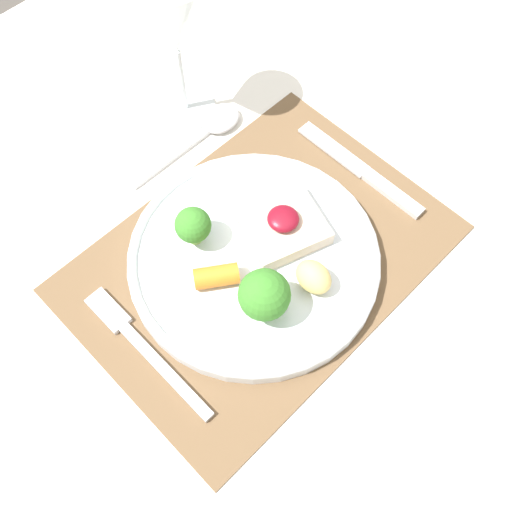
{
  "coord_description": "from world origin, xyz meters",
  "views": [
    {
      "loc": [
        -0.23,
        -0.23,
        1.36
      ],
      "look_at": [
        -0.01,
        -0.0,
        0.78
      ],
      "focal_mm": 42.0,
      "sensor_mm": 36.0,
      "label": 1
    }
  ],
  "objects_px": {
    "dinner_plate": "(257,259)",
    "spoon": "(211,126)",
    "fork": "(140,344)",
    "knife": "(368,175)",
    "wine_glass_near": "(173,24)"
  },
  "relations": [
    {
      "from": "dinner_plate",
      "to": "spoon",
      "type": "relative_size",
      "value": 1.62
    },
    {
      "from": "spoon",
      "to": "fork",
      "type": "bearing_deg",
      "value": -148.74
    },
    {
      "from": "dinner_plate",
      "to": "knife",
      "type": "height_order",
      "value": "dinner_plate"
    },
    {
      "from": "knife",
      "to": "spoon",
      "type": "height_order",
      "value": "spoon"
    },
    {
      "from": "spoon",
      "to": "wine_glass_near",
      "type": "relative_size",
      "value": 0.89
    },
    {
      "from": "dinner_plate",
      "to": "fork",
      "type": "relative_size",
      "value": 1.49
    },
    {
      "from": "dinner_plate",
      "to": "fork",
      "type": "bearing_deg",
      "value": 172.38
    },
    {
      "from": "dinner_plate",
      "to": "spoon",
      "type": "bearing_deg",
      "value": 61.41
    },
    {
      "from": "knife",
      "to": "wine_glass_near",
      "type": "height_order",
      "value": "wine_glass_near"
    },
    {
      "from": "knife",
      "to": "spoon",
      "type": "bearing_deg",
      "value": 112.77
    },
    {
      "from": "spoon",
      "to": "wine_glass_near",
      "type": "xyz_separation_m",
      "value": [
        -0.0,
        0.05,
        0.13
      ]
    },
    {
      "from": "wine_glass_near",
      "to": "knife",
      "type": "bearing_deg",
      "value": -70.46
    },
    {
      "from": "knife",
      "to": "spoon",
      "type": "distance_m",
      "value": 0.21
    },
    {
      "from": "dinner_plate",
      "to": "fork",
      "type": "xyz_separation_m",
      "value": [
        -0.16,
        0.02,
        -0.01
      ]
    },
    {
      "from": "wine_glass_near",
      "to": "fork",
      "type": "bearing_deg",
      "value": -140.03
    }
  ]
}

